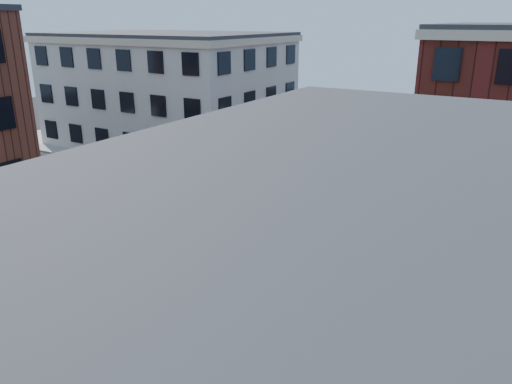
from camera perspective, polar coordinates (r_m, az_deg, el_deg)
name	(u,v)px	position (r m, az deg, el deg)	size (l,w,h in m)	color
ground	(243,228)	(31.89, -1.55, -4.12)	(120.00, 120.00, 0.00)	black
sidewalk_nw	(187,131)	(59.95, -7.95, 6.97)	(30.00, 30.00, 0.15)	gray
building_nw	(170,90)	(53.96, -9.85, 11.37)	(22.00, 16.00, 11.00)	beige
tree_near	(408,160)	(36.89, 16.94, 3.50)	(2.69, 2.69, 4.49)	black
tree_far	(427,146)	(42.65, 18.93, 4.96)	(2.43, 2.43, 4.07)	black
signal_pole	(82,198)	(30.38, -19.31, -0.67)	(1.29, 1.24, 4.60)	black
box_truck	(409,280)	(22.80, 17.10, -9.57)	(8.51, 2.77, 3.82)	white
traffic_cone	(178,229)	(31.29, -8.89, -4.18)	(0.42, 0.42, 0.69)	#DE5D09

